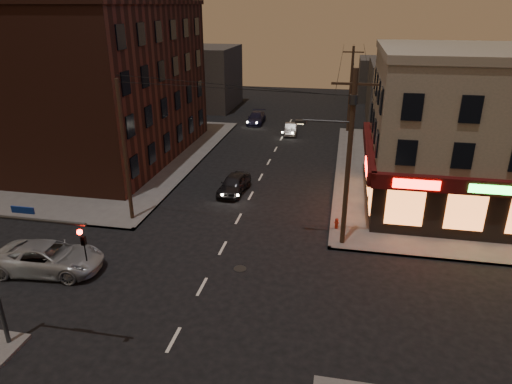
% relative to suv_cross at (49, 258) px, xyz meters
% --- Properties ---
extents(ground, '(120.00, 120.00, 0.00)m').
position_rel_suv_cross_xyz_m(ground, '(8.34, 0.11, -0.79)').
color(ground, black).
rests_on(ground, ground).
extents(sidewalk_ne, '(24.00, 28.00, 0.15)m').
position_rel_suv_cross_xyz_m(sidewalk_ne, '(26.34, 19.11, -0.71)').
color(sidewalk_ne, '#514F4C').
rests_on(sidewalk_ne, ground).
extents(sidewalk_nw, '(24.00, 28.00, 0.15)m').
position_rel_suv_cross_xyz_m(sidewalk_nw, '(-9.66, 19.11, -0.71)').
color(sidewalk_nw, '#514F4C').
rests_on(sidewalk_nw, ground).
extents(pizza_building, '(15.85, 12.85, 10.50)m').
position_rel_suv_cross_xyz_m(pizza_building, '(24.27, 13.54, 4.56)').
color(pizza_building, gray).
rests_on(pizza_building, sidewalk_ne).
extents(brick_apartment, '(12.00, 20.00, 13.00)m').
position_rel_suv_cross_xyz_m(brick_apartment, '(-6.16, 19.11, 5.86)').
color(brick_apartment, '#401E14').
rests_on(brick_apartment, sidewalk_nw).
extents(bg_building_ne_a, '(10.00, 12.00, 7.00)m').
position_rel_suv_cross_xyz_m(bg_building_ne_a, '(22.34, 38.11, 2.71)').
color(bg_building_ne_a, '#3F3D3A').
rests_on(bg_building_ne_a, ground).
extents(bg_building_nw, '(9.00, 10.00, 8.00)m').
position_rel_suv_cross_xyz_m(bg_building_nw, '(-4.66, 42.11, 3.21)').
color(bg_building_nw, '#3F3D3A').
rests_on(bg_building_nw, ground).
extents(bg_building_ne_b, '(8.00, 8.00, 6.00)m').
position_rel_suv_cross_xyz_m(bg_building_ne_b, '(20.34, 52.11, 2.21)').
color(bg_building_ne_b, '#3F3D3A').
rests_on(bg_building_ne_b, ground).
extents(utility_pole_main, '(4.20, 0.44, 10.00)m').
position_rel_suv_cross_xyz_m(utility_pole_main, '(15.03, 5.91, 4.97)').
color(utility_pole_main, '#382619').
rests_on(utility_pole_main, sidewalk_ne).
extents(utility_pole_far, '(0.26, 0.26, 9.00)m').
position_rel_suv_cross_xyz_m(utility_pole_far, '(15.14, 32.11, 3.86)').
color(utility_pole_far, '#382619').
rests_on(utility_pole_far, sidewalk_ne).
extents(utility_pole_west, '(0.24, 0.24, 9.00)m').
position_rel_suv_cross_xyz_m(utility_pole_west, '(1.54, 6.61, 3.86)').
color(utility_pole_west, '#382619').
rests_on(utility_pole_west, sidewalk_nw).
extents(traffic_signal, '(4.49, 0.32, 6.47)m').
position_rel_suv_cross_xyz_m(traffic_signal, '(2.77, -5.49, 3.37)').
color(traffic_signal, '#333538').
rests_on(traffic_signal, ground).
extents(suv_cross, '(5.86, 3.09, 1.57)m').
position_rel_suv_cross_xyz_m(suv_cross, '(0.00, 0.00, 0.00)').
color(suv_cross, '#999DA1').
rests_on(suv_cross, ground).
extents(sedan_near, '(2.08, 4.32, 1.42)m').
position_rel_suv_cross_xyz_m(sedan_near, '(7.00, 12.47, -0.07)').
color(sedan_near, black).
rests_on(sedan_near, ground).
extents(sedan_mid, '(1.55, 3.68, 1.18)m').
position_rel_suv_cross_xyz_m(sedan_mid, '(9.09, 29.95, -0.19)').
color(sedan_mid, slate).
rests_on(sedan_mid, ground).
extents(sedan_far, '(1.94, 4.56, 1.31)m').
position_rel_suv_cross_xyz_m(sedan_far, '(4.43, 34.05, -0.13)').
color(sedan_far, black).
rests_on(sedan_far, ground).
extents(fire_hydrant, '(0.29, 0.29, 0.68)m').
position_rel_suv_cross_xyz_m(fire_hydrant, '(14.74, 7.70, -0.27)').
color(fire_hydrant, '#9C1F0E').
rests_on(fire_hydrant, sidewalk_ne).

